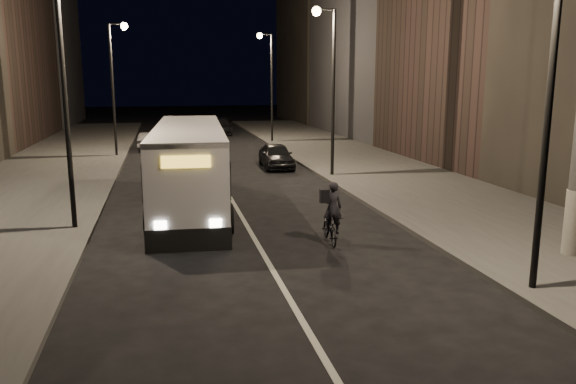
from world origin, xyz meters
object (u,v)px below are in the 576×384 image
car_near (276,156)px  streetlight_left_near (71,64)px  streetlight_right_far (268,73)px  city_bus (190,163)px  streetlight_left_far (116,71)px  car_far (220,126)px  car_mid (150,141)px  streetlight_right_near (542,58)px  streetlight_right_mid (328,69)px  cyclist_on_bicycle (331,222)px

car_near → streetlight_left_near: bearing=-125.6°
streetlight_right_far → city_bus: bearing=-108.4°
streetlight_left_far → city_bus: size_ratio=0.68×
car_far → streetlight_right_far: bearing=-65.4°
car_mid → car_near: bearing=130.5°
streetlight_right_near → streetlight_left_near: (-10.66, 8.00, 0.00)m
streetlight_right_far → streetlight_right_mid: bearing=-90.0°
streetlight_right_far → car_far: bearing=110.7°
streetlight_left_near → city_bus: streetlight_left_near is taller
car_near → car_mid: size_ratio=1.09×
city_bus → streetlight_right_near: bearing=-53.6°
streetlight_right_far → city_bus: size_ratio=0.68×
streetlight_right_near → city_bus: 13.43m
city_bus → car_near: city_bus is taller
streetlight_right_mid → streetlight_right_far: 16.00m
streetlight_left_far → cyclist_on_bicycle: (7.54, -21.01, -4.72)m
car_near → car_far: bearing=94.4°
streetlight_right_far → car_far: size_ratio=1.65×
streetlight_left_far → car_far: bearing=60.9°
streetlight_right_far → car_mid: size_ratio=2.19×
streetlight_right_far → streetlight_left_near: (-10.66, -24.00, 0.00)m
streetlight_right_far → streetlight_left_near: 26.26m
cyclist_on_bicycle → car_far: size_ratio=0.39×
car_near → car_mid: (-7.06, 10.06, -0.08)m
streetlight_left_far → city_bus: (3.62, -15.16, -3.64)m
car_mid → car_far: size_ratio=0.75×
cyclist_on_bicycle → car_near: size_ratio=0.48×
streetlight_left_near → streetlight_left_far: size_ratio=1.00×
streetlight_right_mid → streetlight_right_far: size_ratio=1.00×
streetlight_right_near → streetlight_left_near: 13.33m
streetlight_right_near → streetlight_right_far: same height
streetlight_left_far → city_bus: streetlight_left_far is taller
streetlight_left_near → car_near: 15.37m
streetlight_left_far → city_bus: 16.01m
streetlight_right_mid → streetlight_left_far: bearing=136.8°
streetlight_left_near → streetlight_left_far: bearing=90.0°
car_far → streetlight_right_mid: bearing=-79.0°
streetlight_right_near → city_bus: streetlight_right_near is taller
car_near → city_bus: bearing=-119.0°
streetlight_left_near → cyclist_on_bicycle: 9.39m
streetlight_right_far → cyclist_on_bicycle: size_ratio=4.21×
streetlight_right_near → streetlight_right_mid: (0.00, 16.00, 0.00)m
streetlight_right_near → car_near: bearing=95.4°
car_near → streetlight_left_far: bearing=145.7°
streetlight_right_near → streetlight_right_mid: 16.00m
car_near → car_far: size_ratio=0.82×
city_bus → car_near: bearing=63.2°
city_bus → streetlight_right_far: bearing=75.0°
car_near → car_far: (-1.09, 20.13, 0.02)m
car_mid → streetlight_left_near: bearing=90.9°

